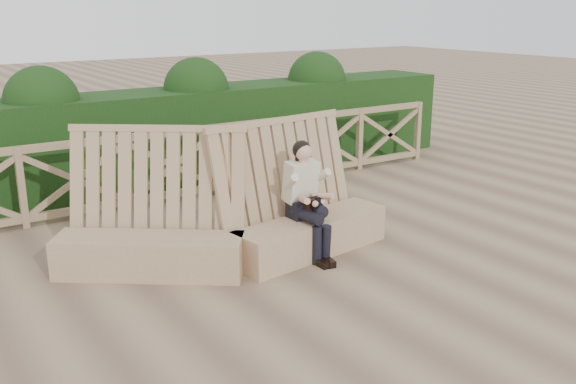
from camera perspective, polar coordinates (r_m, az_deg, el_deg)
ground at (r=6.93m, az=1.98°, el=-7.91°), size 60.00×60.00×0.00m
bench at (r=7.35m, az=-5.05°, el=-3.24°), size 3.84×1.85×1.57m
woman at (r=7.43m, az=1.64°, el=-0.26°), size 0.38×0.81×1.35m
guardrail at (r=9.67m, az=-10.16°, el=2.32°), size 10.10×0.09×1.10m
hedge at (r=10.71m, az=-12.82°, el=4.61°), size 12.00×1.20×1.50m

